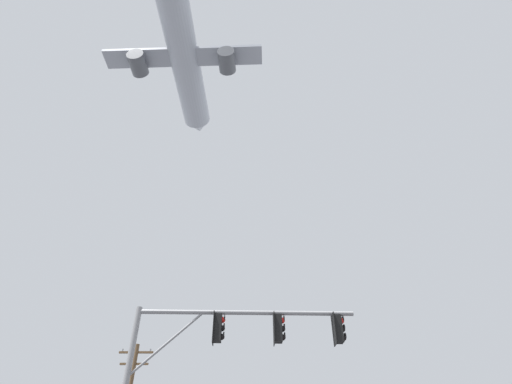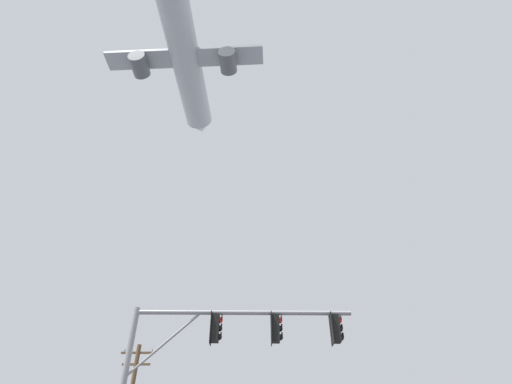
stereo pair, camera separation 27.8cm
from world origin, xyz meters
name	(u,v)px [view 2 (the right image)]	position (x,y,z in m)	size (l,w,h in m)	color
signal_pole_near	(220,350)	(-1.74, 6.77, 4.91)	(7.45, 0.58, 6.27)	gray
airplane	(186,60)	(-9.50, 22.23, 43.09)	(19.22, 24.88, 6.80)	#B7BCC6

